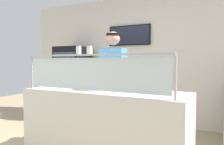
# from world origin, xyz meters

# --- Properties ---
(shop_rear_unit) EXTENTS (6.42, 0.13, 2.70)m
(shop_rear_unit) POSITION_xyz_m (1.00, 2.49, 1.36)
(shop_rear_unit) COLOR silver
(shop_rear_unit) RESTS_ON ground
(serving_counter) EXTENTS (2.02, 0.71, 0.95)m
(serving_counter) POSITION_xyz_m (1.01, 0.35, 0.47)
(serving_counter) COLOR silver
(serving_counter) RESTS_ON ground
(sneeze_guard) EXTENTS (1.84, 0.06, 0.44)m
(sneeze_guard) POSITION_xyz_m (1.01, 0.06, 1.23)
(sneeze_guard) COLOR #B2B5BC
(sneeze_guard) RESTS_ON serving_counter
(pizza_tray) EXTENTS (0.44, 0.44, 0.04)m
(pizza_tray) POSITION_xyz_m (0.78, 0.39, 0.97)
(pizza_tray) COLOR #9EA0A8
(pizza_tray) RESTS_ON serving_counter
(pizza_server) EXTENTS (0.11, 0.29, 0.01)m
(pizza_server) POSITION_xyz_m (0.83, 0.37, 0.99)
(pizza_server) COLOR #ADAFB7
(pizza_server) RESTS_ON pizza_tray
(parmesan_shaker) EXTENTS (0.06, 0.06, 0.09)m
(parmesan_shaker) POSITION_xyz_m (0.84, 0.06, 1.43)
(parmesan_shaker) COLOR white
(parmesan_shaker) RESTS_ON sneeze_guard
(pepper_flake_shaker) EXTENTS (0.06, 0.06, 0.09)m
(pepper_flake_shaker) POSITION_xyz_m (0.99, 0.06, 1.42)
(pepper_flake_shaker) COLOR white
(pepper_flake_shaker) RESTS_ON sneeze_guard
(worker_figure) EXTENTS (0.41, 0.50, 1.76)m
(worker_figure) POSITION_xyz_m (0.77, 1.04, 1.01)
(worker_figure) COLOR #23232D
(worker_figure) RESTS_ON ground
(drink_fridge) EXTENTS (0.68, 0.62, 1.63)m
(drink_fridge) POSITION_xyz_m (-0.80, 2.05, 0.82)
(drink_fridge) COLOR black
(drink_fridge) RESTS_ON ground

